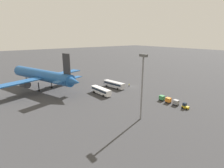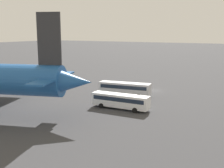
{
  "view_description": "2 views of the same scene",
  "coord_description": "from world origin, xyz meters",
  "px_view_note": "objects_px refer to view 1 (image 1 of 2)",
  "views": [
    {
      "loc": [
        -63.15,
        61.56,
        25.5
      ],
      "look_at": [
        -3.53,
        16.0,
        4.8
      ],
      "focal_mm": 28.0,
      "sensor_mm": 36.0,
      "label": 1
    },
    {
      "loc": [
        -26.02,
        68.42,
        15.46
      ],
      "look_at": [
        3.63,
        16.01,
        4.03
      ],
      "focal_mm": 45.0,
      "sensor_mm": 36.0,
      "label": 2
    }
  ],
  "objects_px": {
    "worker_person": "(129,85)",
    "cargo_cart_green": "(162,98)",
    "airplane": "(42,75)",
    "baggage_tug": "(185,106)",
    "shuttle_bus_near": "(114,84)",
    "cargo_cart_orange": "(168,100)",
    "shuttle_bus_far": "(101,90)",
    "cargo_cart_grey": "(176,102)"
  },
  "relations": [
    {
      "from": "cargo_cart_grey",
      "to": "baggage_tug",
      "type": "bearing_deg",
      "value": 176.44
    },
    {
      "from": "shuttle_bus_near",
      "to": "shuttle_bus_far",
      "type": "bearing_deg",
      "value": 104.43
    },
    {
      "from": "worker_person",
      "to": "cargo_cart_green",
      "type": "xyz_separation_m",
      "value": [
        -22.7,
        2.81,
        0.32
      ]
    },
    {
      "from": "baggage_tug",
      "to": "shuttle_bus_near",
      "type": "bearing_deg",
      "value": 6.11
    },
    {
      "from": "airplane",
      "to": "baggage_tug",
      "type": "distance_m",
      "value": 65.27
    },
    {
      "from": "worker_person",
      "to": "shuttle_bus_near",
      "type": "bearing_deg",
      "value": 63.92
    },
    {
      "from": "cargo_cart_green",
      "to": "shuttle_bus_near",
      "type": "bearing_deg",
      "value": 9.55
    },
    {
      "from": "airplane",
      "to": "cargo_cart_grey",
      "type": "xyz_separation_m",
      "value": [
        -51.79,
        -33.7,
        -5.77
      ]
    },
    {
      "from": "baggage_tug",
      "to": "cargo_cart_orange",
      "type": "relative_size",
      "value": 1.17
    },
    {
      "from": "airplane",
      "to": "cargo_cart_orange",
      "type": "bearing_deg",
      "value": -163.75
    },
    {
      "from": "airplane",
      "to": "cargo_cart_green",
      "type": "bearing_deg",
      "value": -161.73
    },
    {
      "from": "cargo_cart_grey",
      "to": "cargo_cart_orange",
      "type": "distance_m",
      "value": 3.21
    },
    {
      "from": "cargo_cart_green",
      "to": "worker_person",
      "type": "bearing_deg",
      "value": -7.04
    },
    {
      "from": "shuttle_bus_far",
      "to": "cargo_cart_green",
      "type": "xyz_separation_m",
      "value": [
        -21.6,
        -15.47,
        -0.62
      ]
    },
    {
      "from": "cargo_cart_green",
      "to": "shuttle_bus_far",
      "type": "bearing_deg",
      "value": 35.61
    },
    {
      "from": "airplane",
      "to": "shuttle_bus_near",
      "type": "height_order",
      "value": "airplane"
    },
    {
      "from": "shuttle_bus_near",
      "to": "shuttle_bus_far",
      "type": "xyz_separation_m",
      "value": [
        -4.63,
        11.06,
        -0.09
      ]
    },
    {
      "from": "baggage_tug",
      "to": "cargo_cart_orange",
      "type": "xyz_separation_m",
      "value": [
        7.13,
        0.08,
        0.25
      ]
    },
    {
      "from": "shuttle_bus_near",
      "to": "shuttle_bus_far",
      "type": "relative_size",
      "value": 1.07
    },
    {
      "from": "shuttle_bus_near",
      "to": "worker_person",
      "type": "bearing_deg",
      "value": -124.35
    },
    {
      "from": "baggage_tug",
      "to": "worker_person",
      "type": "distance_m",
      "value": 33.16
    },
    {
      "from": "shuttle_bus_far",
      "to": "worker_person",
      "type": "bearing_deg",
      "value": -88.84
    },
    {
      "from": "cargo_cart_green",
      "to": "cargo_cart_grey",
      "type": "bearing_deg",
      "value": -178.99
    },
    {
      "from": "shuttle_bus_far",
      "to": "airplane",
      "type": "bearing_deg",
      "value": 35.03
    },
    {
      "from": "cargo_cart_green",
      "to": "airplane",
      "type": "bearing_deg",
      "value": 36.5
    },
    {
      "from": "airplane",
      "to": "cargo_cart_green",
      "type": "height_order",
      "value": "airplane"
    },
    {
      "from": "shuttle_bus_far",
      "to": "cargo_cart_green",
      "type": "height_order",
      "value": "shuttle_bus_far"
    },
    {
      "from": "worker_person",
      "to": "cargo_cart_green",
      "type": "distance_m",
      "value": 22.88
    },
    {
      "from": "baggage_tug",
      "to": "cargo_cart_grey",
      "type": "distance_m",
      "value": 3.95
    },
    {
      "from": "worker_person",
      "to": "cargo_cart_orange",
      "type": "xyz_separation_m",
      "value": [
        -25.9,
        3.02,
        0.32
      ]
    },
    {
      "from": "baggage_tug",
      "to": "cargo_cart_green",
      "type": "relative_size",
      "value": 1.17
    },
    {
      "from": "shuttle_bus_near",
      "to": "cargo_cart_orange",
      "type": "distance_m",
      "value": 29.74
    },
    {
      "from": "airplane",
      "to": "worker_person",
      "type": "relative_size",
      "value": 28.42
    },
    {
      "from": "shuttle_bus_far",
      "to": "baggage_tug",
      "type": "distance_m",
      "value": 35.44
    },
    {
      "from": "shuttle_bus_far",
      "to": "cargo_cart_green",
      "type": "relative_size",
      "value": 5.82
    },
    {
      "from": "airplane",
      "to": "shuttle_bus_far",
      "type": "xyz_separation_m",
      "value": [
        -23.79,
        -18.12,
        -5.15
      ]
    },
    {
      "from": "airplane",
      "to": "shuttle_bus_far",
      "type": "bearing_deg",
      "value": -160.94
    },
    {
      "from": "shuttle_bus_far",
      "to": "cargo_cart_orange",
      "type": "height_order",
      "value": "shuttle_bus_far"
    },
    {
      "from": "airplane",
      "to": "baggage_tug",
      "type": "height_order",
      "value": "airplane"
    },
    {
      "from": "cargo_cart_grey",
      "to": "cargo_cart_green",
      "type": "relative_size",
      "value": 1.0
    },
    {
      "from": "shuttle_bus_far",
      "to": "cargo_cart_green",
      "type": "distance_m",
      "value": 26.58
    },
    {
      "from": "cargo_cart_orange",
      "to": "airplane",
      "type": "bearing_deg",
      "value": 34.49
    }
  ]
}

